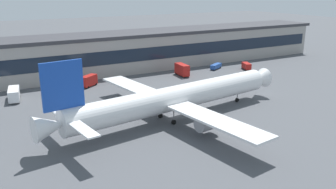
# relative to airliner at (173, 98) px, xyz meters

# --- Properties ---
(ground_plane) EXTENTS (600.00, 600.00, 0.00)m
(ground_plane) POSITION_rel_airliner_xyz_m (1.43, 1.88, -5.27)
(ground_plane) COLOR #4C4F54
(terminal_building) EXTENTS (200.59, 19.21, 14.15)m
(terminal_building) POSITION_rel_airliner_xyz_m (1.43, 55.12, 1.83)
(terminal_building) COLOR #9E9993
(terminal_building) RESTS_ON ground_plane
(airliner) EXTENTS (65.90, 56.69, 17.40)m
(airliner) POSITION_rel_airliner_xyz_m (0.00, 0.00, 0.00)
(airliner) COLOR white
(airliner) RESTS_ON ground_plane
(crew_van) EXTENTS (4.00, 5.65, 2.55)m
(crew_van) POSITION_rel_airliner_xyz_m (51.65, 32.12, -3.81)
(crew_van) COLOR red
(crew_van) RESTS_ON ground_plane
(fuel_truck) EXTENTS (4.05, 8.73, 3.35)m
(fuel_truck) POSITION_rel_airliner_xyz_m (-30.98, 34.83, -3.38)
(fuel_truck) COLOR white
(fuel_truck) RESTS_ON ground_plane
(stair_truck) EXTENTS (6.27, 5.45, 3.55)m
(stair_truck) POSITION_rel_airliner_xyz_m (-8.19, 38.74, -3.29)
(stair_truck) COLOR red
(stair_truck) RESTS_ON ground_plane
(catering_truck) EXTENTS (3.26, 7.41, 4.15)m
(catering_truck) POSITION_rel_airliner_xyz_m (25.03, 36.07, -2.98)
(catering_truck) COLOR red
(catering_truck) RESTS_ON ground_plane
(belt_loader) EXTENTS (6.58, 4.81, 1.95)m
(belt_loader) POSITION_rel_airliner_xyz_m (42.22, 38.82, -4.11)
(belt_loader) COLOR #2651A5
(belt_loader) RESTS_ON ground_plane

